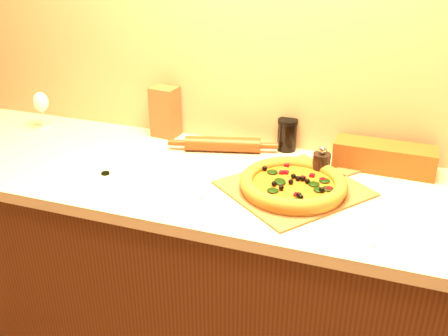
{
  "coord_description": "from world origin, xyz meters",
  "views": [
    {
      "loc": [
        0.4,
        -0.02,
        1.68
      ],
      "look_at": [
        -0.09,
        1.38,
        0.96
      ],
      "focal_mm": 40.0,
      "sensor_mm": 36.0,
      "label": 1
    }
  ],
  "objects_px": {
    "pizza_peel": "(298,187)",
    "rolling_pin": "(223,144)",
    "dark_jar": "(287,135)",
    "pizza": "(293,184)",
    "wine_glass": "(41,103)",
    "pepper_grinder": "(321,164)"
  },
  "relations": [
    {
      "from": "pizza_peel",
      "to": "pizza",
      "type": "height_order",
      "value": "pizza"
    },
    {
      "from": "rolling_pin",
      "to": "wine_glass",
      "type": "relative_size",
      "value": 2.59
    },
    {
      "from": "rolling_pin",
      "to": "dark_jar",
      "type": "xyz_separation_m",
      "value": [
        0.23,
        0.1,
        0.03
      ]
    },
    {
      "from": "pepper_grinder",
      "to": "wine_glass",
      "type": "bearing_deg",
      "value": 176.65
    },
    {
      "from": "rolling_pin",
      "to": "dark_jar",
      "type": "relative_size",
      "value": 3.35
    },
    {
      "from": "pizza",
      "to": "dark_jar",
      "type": "height_order",
      "value": "dark_jar"
    },
    {
      "from": "pizza_peel",
      "to": "dark_jar",
      "type": "relative_size",
      "value": 4.61
    },
    {
      "from": "pizza",
      "to": "wine_glass",
      "type": "relative_size",
      "value": 2.17
    },
    {
      "from": "pizza_peel",
      "to": "pizza",
      "type": "bearing_deg",
      "value": -69.15
    },
    {
      "from": "wine_glass",
      "to": "pizza_peel",
      "type": "bearing_deg",
      "value": -8.96
    },
    {
      "from": "pizza",
      "to": "rolling_pin",
      "type": "height_order",
      "value": "same"
    },
    {
      "from": "pizza_peel",
      "to": "rolling_pin",
      "type": "distance_m",
      "value": 0.39
    },
    {
      "from": "pizza_peel",
      "to": "pepper_grinder",
      "type": "distance_m",
      "value": 0.13
    },
    {
      "from": "pizza",
      "to": "pepper_grinder",
      "type": "height_order",
      "value": "pepper_grinder"
    },
    {
      "from": "pizza_peel",
      "to": "wine_glass",
      "type": "distance_m",
      "value": 1.15
    },
    {
      "from": "pizza_peel",
      "to": "rolling_pin",
      "type": "height_order",
      "value": "rolling_pin"
    },
    {
      "from": "wine_glass",
      "to": "pepper_grinder",
      "type": "bearing_deg",
      "value": -3.35
    },
    {
      "from": "pepper_grinder",
      "to": "rolling_pin",
      "type": "relative_size",
      "value": 0.28
    },
    {
      "from": "pizza",
      "to": "rolling_pin",
      "type": "bearing_deg",
      "value": 144.02
    },
    {
      "from": "wine_glass",
      "to": "pizza",
      "type": "bearing_deg",
      "value": -10.68
    },
    {
      "from": "rolling_pin",
      "to": "dark_jar",
      "type": "bearing_deg",
      "value": 22.77
    },
    {
      "from": "dark_jar",
      "to": "pizza_peel",
      "type": "bearing_deg",
      "value": -70.18
    }
  ]
}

